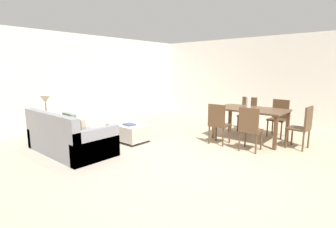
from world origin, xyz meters
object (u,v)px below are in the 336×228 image
object	(u,v)px
dining_chair_far_right	(279,116)
dining_chair_near_left	(218,122)
couch	(69,138)
dining_table	(251,112)
vase_centerpiece	(248,103)
table_lamp	(45,100)
side_table	(47,122)
dining_chair_head_east	(303,125)
ottoman_table	(128,132)
dining_chair_near_right	(250,127)
dining_chair_far_left	(248,112)
book_on_ottoman	(129,124)

from	to	relation	value
dining_chair_far_right	dining_chair_near_left	bearing A→B (deg)	-114.94
couch	dining_chair_far_right	bearing A→B (deg)	56.06
dining_table	vase_centerpiece	distance (m)	0.24
table_lamp	dining_chair_near_left	world-z (taller)	table_lamp
dining_chair_near_left	vase_centerpiece	size ratio (longest dim) A/B	3.64
dining_chair_far_right	dining_table	bearing A→B (deg)	-115.72
side_table	dining_chair_head_east	xyz separation A→B (m)	(4.78, 3.19, 0.08)
ottoman_table	dining_chair_near_right	xyz separation A→B (m)	(2.46, 1.13, 0.29)
table_lamp	dining_chair_head_east	bearing A→B (deg)	33.73
side_table	dining_chair_head_east	world-z (taller)	dining_chair_head_east
table_lamp	dining_chair_far_right	world-z (taller)	table_lamp
side_table	dining_chair_far_left	world-z (taller)	dining_chair_far_left
side_table	dining_table	world-z (taller)	dining_table
dining_chair_far_left	vase_centerpiece	distance (m)	0.94
dining_chair_near_right	book_on_ottoman	world-z (taller)	dining_chair_near_right
vase_centerpiece	dining_chair_near_right	bearing A→B (deg)	-63.76
dining_chair_far_left	vase_centerpiece	size ratio (longest dim) A/B	3.64
dining_chair_near_right	vase_centerpiece	xyz separation A→B (m)	(-0.45, 0.92, 0.37)
dining_chair_far_right	dining_chair_far_left	bearing A→B (deg)	178.54
dining_chair_far_left	dining_chair_near_right	bearing A→B (deg)	-65.05
couch	dining_chair_near_left	size ratio (longest dim) A/B	2.07
vase_centerpiece	dining_chair_head_east	bearing A→B (deg)	-1.36
table_lamp	dining_table	size ratio (longest dim) A/B	0.33
couch	dining_table	size ratio (longest dim) A/B	1.20
dining_chair_far_left	dining_chair_head_east	bearing A→B (deg)	-27.67
dining_chair_near_right	dining_table	bearing A→B (deg)	112.85
side_table	dining_chair_far_right	bearing A→B (deg)	44.71
side_table	book_on_ottoman	bearing A→B (deg)	34.70
side_table	dining_chair_far_left	size ratio (longest dim) A/B	0.60
couch	dining_chair_far_right	distance (m)	4.99
dining_chair_near_right	vase_centerpiece	distance (m)	1.09
ottoman_table	book_on_ottoman	bearing A→B (deg)	-24.09
couch	dining_chair_head_east	bearing A→B (deg)	43.36
couch	table_lamp	xyz separation A→B (m)	(-1.25, 0.14, 0.67)
dining_chair_near_right	book_on_ottoman	bearing A→B (deg)	-153.75
dining_table	dining_chair_far_right	distance (m)	0.93
dining_chair_near_left	dining_chair_far_right	xyz separation A→B (m)	(0.78, 1.67, 0.00)
dining_chair_near_left	dining_chair_head_east	size ratio (longest dim) A/B	1.00
dining_chair_far_right	book_on_ottoman	distance (m)	3.74
dining_table	dining_chair_far_left	world-z (taller)	dining_chair_far_left
ottoman_table	dining_chair_far_left	xyz separation A→B (m)	(1.66, 2.84, 0.29)
dining_table	book_on_ottoman	world-z (taller)	dining_table
book_on_ottoman	dining_table	bearing A→B (deg)	45.52
side_table	dining_chair_near_right	bearing A→B (deg)	29.88
dining_chair_near_right	dining_chair_head_east	xyz separation A→B (m)	(0.78, 0.89, 0.00)
ottoman_table	dining_chair_near_left	size ratio (longest dim) A/B	1.02
couch	dining_chair_near_right	distance (m)	3.69
dining_chair_near_right	side_table	bearing A→B (deg)	-150.12
couch	dining_chair_far_right	xyz separation A→B (m)	(2.78, 4.14, 0.23)
dining_chair_near_right	table_lamp	bearing A→B (deg)	-150.12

